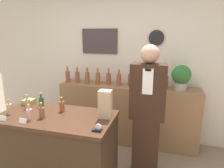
# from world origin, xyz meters

# --- Properties ---
(back_wall) EXTENTS (5.20, 0.09, 2.70)m
(back_wall) POSITION_xyz_m (-0.00, 2.00, 1.35)
(back_wall) COLOR beige
(back_wall) RESTS_ON ground_plane
(back_shelf) EXTENTS (2.33, 0.38, 1.01)m
(back_shelf) POSITION_xyz_m (0.17, 1.75, 0.51)
(back_shelf) COLOR #8E6642
(back_shelf) RESTS_ON ground_plane
(display_counter) EXTENTS (1.34, 0.70, 0.94)m
(display_counter) POSITION_xyz_m (-0.42, 0.47, 0.47)
(display_counter) COLOR #382619
(display_counter) RESTS_ON ground_plane
(shopkeeper) EXTENTS (0.44, 0.27, 1.73)m
(shopkeeper) POSITION_xyz_m (0.57, 1.02, 0.86)
(shopkeeper) COLOR #331E14
(shopkeeper) RESTS_ON ground_plane
(potted_plant) EXTENTS (0.29, 0.29, 0.39)m
(potted_plant) POSITION_xyz_m (0.99, 1.71, 1.23)
(potted_plant) COLOR #9E998E
(potted_plant) RESTS_ON back_shelf
(paper_bag) EXTENTS (0.15, 0.13, 0.31)m
(paper_bag) POSITION_xyz_m (0.15, 0.58, 1.10)
(paper_bag) COLOR tan
(paper_bag) RESTS_ON display_counter
(tape_dispenser) EXTENTS (0.09, 0.06, 0.07)m
(tape_dispenser) POSITION_xyz_m (0.17, 0.25, 0.97)
(tape_dispenser) COLOR black
(tape_dispenser) RESTS_ON display_counter
(price_card_left) EXTENTS (0.09, 0.02, 0.06)m
(price_card_left) POSITION_xyz_m (-0.89, 0.20, 0.97)
(price_card_left) COLOR white
(price_card_left) RESTS_ON display_counter
(price_card_right) EXTENTS (0.09, 0.02, 0.06)m
(price_card_right) POSITION_xyz_m (-0.63, 0.20, 0.97)
(price_card_right) COLOR white
(price_card_right) RESTS_ON display_counter
(gift_box) EXTENTS (0.14, 0.14, 0.06)m
(gift_box) POSITION_xyz_m (-0.96, 0.72, 0.98)
(gift_box) COLOR tan
(gift_box) RESTS_ON display_counter
(counter_bottle_0) EXTENTS (0.06, 0.06, 0.18)m
(counter_bottle_0) POSITION_xyz_m (-0.95, 0.37, 1.01)
(counter_bottle_0) COLOR tan
(counter_bottle_0) RESTS_ON display_counter
(counter_bottle_1) EXTENTS (0.06, 0.06, 0.18)m
(counter_bottle_1) POSITION_xyz_m (-0.86, 0.58, 1.01)
(counter_bottle_1) COLOR tan
(counter_bottle_1) RESTS_ON display_counter
(counter_bottle_2) EXTENTS (0.06, 0.06, 0.18)m
(counter_bottle_2) POSITION_xyz_m (-0.75, 0.69, 1.01)
(counter_bottle_2) COLOR #295227
(counter_bottle_2) RESTS_ON display_counter
(counter_bottle_3) EXTENTS (0.06, 0.06, 0.18)m
(counter_bottle_3) POSITION_xyz_m (-0.62, 0.29, 1.01)
(counter_bottle_3) COLOR tan
(counter_bottle_3) RESTS_ON display_counter
(counter_bottle_4) EXTENTS (0.06, 0.06, 0.18)m
(counter_bottle_4) POSITION_xyz_m (-0.52, 0.37, 1.01)
(counter_bottle_4) COLOR brown
(counter_bottle_4) RESTS_ON display_counter
(counter_bottle_5) EXTENTS (0.06, 0.06, 0.18)m
(counter_bottle_5) POSITION_xyz_m (-0.40, 0.61, 1.01)
(counter_bottle_5) COLOR brown
(counter_bottle_5) RESTS_ON display_counter
(shelf_bottle_0) EXTENTS (0.08, 0.08, 0.29)m
(shelf_bottle_0) POSITION_xyz_m (-0.91, 1.73, 1.12)
(shelf_bottle_0) COLOR brown
(shelf_bottle_0) RESTS_ON back_shelf
(shelf_bottle_1) EXTENTS (0.08, 0.08, 0.29)m
(shelf_bottle_1) POSITION_xyz_m (-0.73, 1.73, 1.12)
(shelf_bottle_1) COLOR brown
(shelf_bottle_1) RESTS_ON back_shelf
(shelf_bottle_2) EXTENTS (0.08, 0.08, 0.29)m
(shelf_bottle_2) POSITION_xyz_m (-0.54, 1.73, 1.12)
(shelf_bottle_2) COLOR brown
(shelf_bottle_2) RESTS_ON back_shelf
(shelf_bottle_3) EXTENTS (0.08, 0.08, 0.29)m
(shelf_bottle_3) POSITION_xyz_m (-0.35, 1.75, 1.12)
(shelf_bottle_3) COLOR brown
(shelf_bottle_3) RESTS_ON back_shelf
(shelf_bottle_4) EXTENTS (0.08, 0.08, 0.29)m
(shelf_bottle_4) POSITION_xyz_m (-0.16, 1.76, 1.12)
(shelf_bottle_4) COLOR brown
(shelf_bottle_4) RESTS_ON back_shelf
(shelf_bottle_5) EXTENTS (0.08, 0.08, 0.29)m
(shelf_bottle_5) POSITION_xyz_m (0.02, 1.73, 1.12)
(shelf_bottle_5) COLOR brown
(shelf_bottle_5) RESTS_ON back_shelf
(shelf_bottle_6) EXTENTS (0.08, 0.08, 0.29)m
(shelf_bottle_6) POSITION_xyz_m (0.21, 1.75, 1.12)
(shelf_bottle_6) COLOR brown
(shelf_bottle_6) RESTS_ON back_shelf
(shelf_bottle_7) EXTENTS (0.08, 0.08, 0.29)m
(shelf_bottle_7) POSITION_xyz_m (0.40, 1.75, 1.12)
(shelf_bottle_7) COLOR brown
(shelf_bottle_7) RESTS_ON back_shelf
(shelf_bottle_8) EXTENTS (0.08, 0.08, 0.29)m
(shelf_bottle_8) POSITION_xyz_m (0.59, 1.73, 1.12)
(shelf_bottle_8) COLOR brown
(shelf_bottle_8) RESTS_ON back_shelf
(shelf_bottle_9) EXTENTS (0.08, 0.08, 0.29)m
(shelf_bottle_9) POSITION_xyz_m (0.77, 1.76, 1.12)
(shelf_bottle_9) COLOR brown
(shelf_bottle_9) RESTS_ON back_shelf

